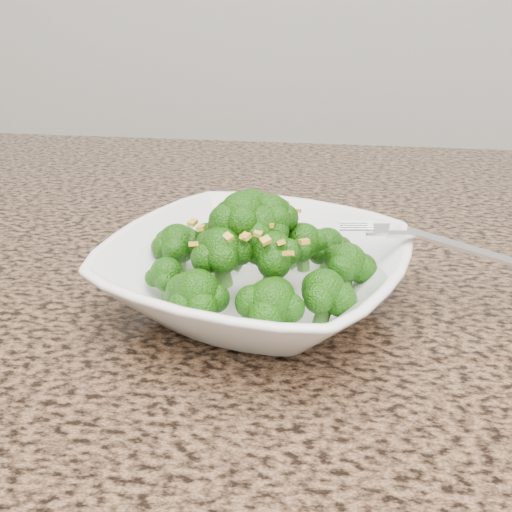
# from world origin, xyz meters

# --- Properties ---
(granite_counter) EXTENTS (1.64, 1.04, 0.03)m
(granite_counter) POSITION_xyz_m (0.00, 0.30, 0.89)
(granite_counter) COLOR brown
(granite_counter) RESTS_ON cabinet
(bowl) EXTENTS (0.32, 0.32, 0.06)m
(bowl) POSITION_xyz_m (0.04, 0.24, 0.93)
(bowl) COLOR white
(bowl) RESTS_ON granite_counter
(broccoli_pile) EXTENTS (0.22, 0.22, 0.07)m
(broccoli_pile) POSITION_xyz_m (0.04, 0.24, 1.00)
(broccoli_pile) COLOR #1A5409
(broccoli_pile) RESTS_ON bowl
(garlic_topping) EXTENTS (0.13, 0.13, 0.01)m
(garlic_topping) POSITION_xyz_m (0.04, 0.24, 1.03)
(garlic_topping) COLOR gold
(garlic_topping) RESTS_ON broccoli_pile
(fork) EXTENTS (0.19, 0.05, 0.01)m
(fork) POSITION_xyz_m (0.16, 0.26, 0.97)
(fork) COLOR silver
(fork) RESTS_ON bowl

